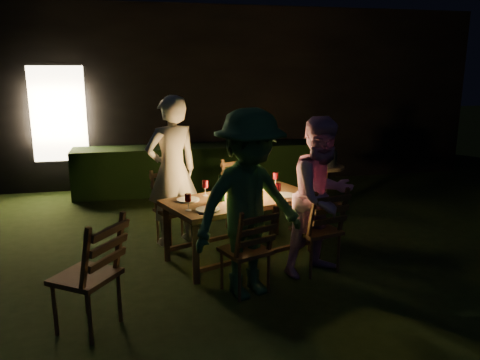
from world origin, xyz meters
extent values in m
plane|color=black|center=(0.00, 0.00, 0.00)|extent=(40.00, 40.00, 0.00)
cube|color=black|center=(0.00, 6.20, 1.60)|extent=(10.00, 4.00, 3.20)
cube|color=#FFE5B2|center=(-2.80, 4.21, 1.35)|extent=(0.90, 0.06, 1.60)
cube|color=black|center=(-0.50, 3.75, 0.40)|extent=(4.20, 0.70, 0.80)
cube|color=#55391C|center=(-0.42, 0.66, 0.67)|extent=(1.86, 1.37, 0.05)
cube|color=#55391C|center=(-1.02, 0.07, 0.31)|extent=(0.06, 0.06, 0.61)
cube|color=#55391C|center=(-1.26, 0.71, 0.31)|extent=(0.06, 0.06, 0.61)
cube|color=#55391C|center=(0.41, 0.61, 0.31)|extent=(0.06, 0.06, 0.61)
cube|color=#55391C|center=(0.17, 1.25, 0.31)|extent=(0.06, 0.06, 0.61)
cube|color=#55391C|center=(-0.58, -0.20, 0.41)|extent=(0.51, 0.50, 0.04)
cube|color=#55391C|center=(-0.52, -0.37, 0.67)|extent=(0.43, 0.27, 0.47)
cube|color=#55391C|center=(0.26, 0.11, 0.44)|extent=(0.52, 0.51, 0.04)
cube|color=#55391C|center=(0.31, -0.07, 0.71)|extent=(0.45, 0.25, 0.51)
cube|color=#55391C|center=(-1.11, 1.20, 0.43)|extent=(0.55, 0.54, 0.04)
cube|color=#55391C|center=(-1.18, 1.36, 0.69)|extent=(0.44, 0.30, 0.49)
cube|color=#55391C|center=(-0.17, 1.55, 0.44)|extent=(0.54, 0.53, 0.04)
cube|color=#55391C|center=(-0.23, 1.73, 0.71)|extent=(0.45, 0.28, 0.50)
cube|color=#55391C|center=(0.75, 1.10, 0.43)|extent=(0.49, 0.50, 0.04)
cube|color=#55391C|center=(0.57, 1.05, 0.70)|extent=(0.24, 0.44, 0.49)
cube|color=#55391C|center=(-1.99, -0.58, 0.46)|extent=(0.61, 0.62, 0.04)
cube|color=#55391C|center=(-1.83, -0.69, 0.75)|extent=(0.38, 0.46, 0.53)
imported|color=beige|center=(-1.13, 1.26, 0.90)|extent=(0.77, 0.64, 1.80)
imported|color=#D693BE|center=(0.29, 0.05, 0.82)|extent=(0.97, 0.86, 1.64)
imported|color=#2F5F34|center=(-0.55, -0.27, 0.88)|extent=(1.30, 1.01, 1.76)
cube|color=white|center=(-0.39, 0.72, 0.71)|extent=(0.15, 0.15, 0.03)
cube|color=white|center=(-0.39, 0.72, 1.03)|extent=(0.16, 0.16, 0.03)
cylinder|color=#FF9E3F|center=(-0.39, 0.72, 0.83)|extent=(0.09, 0.09, 0.18)
cylinder|color=white|center=(-1.01, 0.67, 0.70)|extent=(0.25, 0.25, 0.01)
cylinder|color=white|center=(-0.86, 0.26, 0.70)|extent=(0.25, 0.25, 0.01)
cylinder|color=white|center=(-0.08, 1.02, 0.70)|extent=(0.25, 0.25, 0.01)
cylinder|color=white|center=(0.08, 0.61, 0.70)|extent=(0.25, 0.25, 0.01)
cylinder|color=#0F471E|center=(-0.66, 0.57, 0.84)|extent=(0.07, 0.07, 0.28)
cube|color=red|center=(-0.45, 0.30, 0.70)|extent=(0.18, 0.14, 0.01)
cube|color=red|center=(0.20, 0.57, 0.70)|extent=(0.18, 0.14, 0.01)
cube|color=black|center=(-0.90, 0.16, 0.70)|extent=(0.14, 0.07, 0.01)
cylinder|color=brown|center=(1.18, 2.05, 0.69)|extent=(0.52, 0.52, 0.04)
cylinder|color=brown|center=(1.18, 2.05, 0.34)|extent=(0.06, 0.06, 0.69)
cylinder|color=#A5A8AD|center=(1.18, 2.05, 0.82)|extent=(0.30, 0.30, 0.22)
cylinder|color=#0F471E|center=(1.13, 2.01, 0.87)|extent=(0.07, 0.07, 0.32)
cylinder|color=#0F471E|center=(1.23, 2.09, 0.87)|extent=(0.07, 0.07, 0.32)
camera|label=1|loc=(-1.53, -4.25, 2.09)|focal=35.00mm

